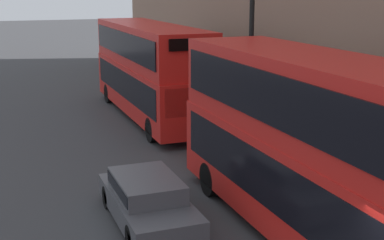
# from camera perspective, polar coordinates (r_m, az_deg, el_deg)

# --- Properties ---
(bus_leading) EXTENTS (2.59, 10.58, 4.53)m
(bus_leading) POSITION_cam_1_polar(r_m,az_deg,el_deg) (12.78, 13.16, -2.51)
(bus_leading) COLOR red
(bus_leading) RESTS_ON ground
(bus_second_in_queue) EXTENTS (2.59, 11.28, 4.38)m
(bus_second_in_queue) POSITION_cam_1_polar(r_m,az_deg,el_deg) (25.13, -4.56, 5.65)
(bus_second_in_queue) COLOR red
(bus_second_in_queue) RESTS_ON ground
(car_hatchback) EXTENTS (1.77, 4.20, 1.24)m
(car_hatchback) POSITION_cam_1_polar(r_m,az_deg,el_deg) (14.20, -4.78, -8.33)
(car_hatchback) COLOR #47474C
(car_hatchback) RESTS_ON ground
(street_lamp) EXTENTS (0.44, 0.44, 6.85)m
(street_lamp) POSITION_cam_1_polar(r_m,az_deg,el_deg) (19.67, 6.33, 8.53)
(street_lamp) COLOR black
(street_lamp) RESTS_ON ground
(pedestrian) EXTENTS (0.36, 0.36, 1.76)m
(pedestrian) POSITION_cam_1_polar(r_m,az_deg,el_deg) (23.00, 3.28, 0.83)
(pedestrian) COLOR maroon
(pedestrian) RESTS_ON ground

